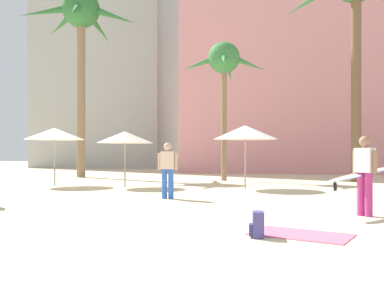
% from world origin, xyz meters
% --- Properties ---
extents(ground, '(120.00, 120.00, 0.00)m').
position_xyz_m(ground, '(0.00, 0.00, 0.00)').
color(ground, beige).
extents(hotel_pink, '(16.61, 8.59, 14.15)m').
position_xyz_m(hotel_pink, '(4.52, 28.21, 7.08)').
color(hotel_pink, pink).
rests_on(hotel_pink, ground).
extents(palm_tree_far_left, '(6.19, 6.18, 10.54)m').
position_xyz_m(palm_tree_far_left, '(-8.03, 17.83, 8.66)').
color(palm_tree_far_left, '#896B4C').
rests_on(palm_tree_far_left, ground).
extents(palm_tree_center, '(4.16, 4.07, 6.90)m').
position_xyz_m(palm_tree_center, '(0.26, 16.56, 5.80)').
color(palm_tree_center, '#896B4C').
rests_on(palm_tree_center, ground).
extents(cafe_umbrella_0, '(2.44, 2.44, 2.43)m').
position_xyz_m(cafe_umbrella_0, '(1.65, 11.75, 2.16)').
color(cafe_umbrella_0, gray).
rests_on(cafe_umbrella_0, ground).
extents(cafe_umbrella_1, '(2.43, 2.43, 2.41)m').
position_xyz_m(cafe_umbrella_1, '(-6.19, 11.61, 2.16)').
color(cafe_umbrella_1, gray).
rests_on(cafe_umbrella_1, ground).
extents(cafe_umbrella_3, '(2.26, 2.26, 2.23)m').
position_xyz_m(cafe_umbrella_3, '(-3.11, 11.57, 2.00)').
color(cafe_umbrella_3, gray).
rests_on(cafe_umbrella_3, ground).
extents(beach_towel, '(1.84, 1.48, 0.01)m').
position_xyz_m(beach_towel, '(3.24, 2.64, 0.01)').
color(beach_towel, '#EF6684').
rests_on(beach_towel, ground).
extents(backpack, '(0.26, 0.31, 0.42)m').
position_xyz_m(backpack, '(2.54, 2.29, 0.20)').
color(backpack, '#453F82').
rests_on(backpack, ground).
extents(person_mid_left, '(2.01, 2.33, 1.74)m').
position_xyz_m(person_mid_left, '(4.71, 5.26, 0.93)').
color(person_mid_left, '#B7337F').
rests_on(person_mid_left, ground).
extents(person_far_left, '(0.61, 0.26, 1.68)m').
position_xyz_m(person_far_left, '(-0.37, 7.74, 0.92)').
color(person_far_left, blue).
rests_on(person_far_left, ground).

